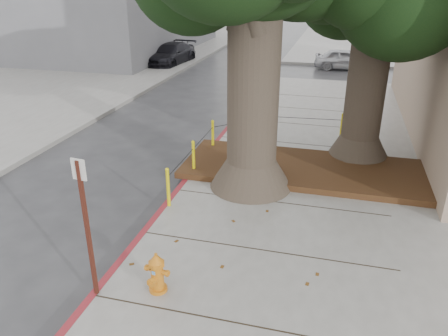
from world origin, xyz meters
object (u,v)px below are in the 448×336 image
at_px(car_dark, 171,54).
at_px(fire_hydrant, 157,273).
at_px(signpost, 86,222).
at_px(car_silver, 345,59).

bearing_deg(car_dark, fire_hydrant, -63.60).
distance_m(fire_hydrant, signpost, 1.43).
xyz_separation_m(signpost, car_dark, (-6.43, 19.98, -0.89)).
bearing_deg(car_silver, car_dark, 96.17).
xyz_separation_m(fire_hydrant, car_dark, (-7.39, 19.65, 0.12)).
distance_m(signpost, car_dark, 21.01).
relative_size(fire_hydrant, car_dark, 0.17).
relative_size(signpost, car_silver, 0.71).
relative_size(car_silver, car_dark, 0.79).
relative_size(signpost, car_dark, 0.56).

